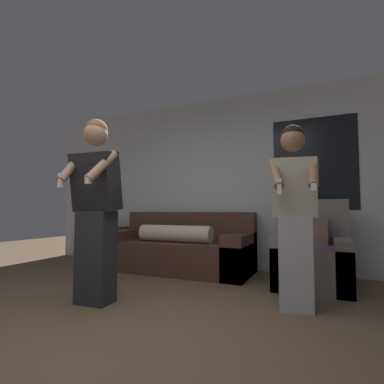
{
  "coord_description": "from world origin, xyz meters",
  "views": [
    {
      "loc": [
        1.42,
        -1.59,
        0.89
      ],
      "look_at": [
        0.26,
        1.01,
        1.07
      ],
      "focal_mm": 28.0,
      "sensor_mm": 36.0,
      "label": 1
    }
  ],
  "objects_px": {
    "armchair": "(312,257)",
    "person_right": "(294,213)",
    "side_table": "(112,232)",
    "person_left": "(96,207)",
    "couch": "(180,250)"
  },
  "relations": [
    {
      "from": "couch",
      "to": "armchair",
      "type": "relative_size",
      "value": 2.06
    },
    {
      "from": "side_table",
      "to": "armchair",
      "type": "bearing_deg",
      "value": -7.39
    },
    {
      "from": "armchair",
      "to": "side_table",
      "type": "xyz_separation_m",
      "value": [
        -3.29,
        0.43,
        0.16
      ]
    },
    {
      "from": "armchair",
      "to": "side_table",
      "type": "height_order",
      "value": "armchair"
    },
    {
      "from": "couch",
      "to": "person_right",
      "type": "bearing_deg",
      "value": -33.72
    },
    {
      "from": "couch",
      "to": "person_right",
      "type": "height_order",
      "value": "person_right"
    },
    {
      "from": "side_table",
      "to": "person_left",
      "type": "height_order",
      "value": "person_left"
    },
    {
      "from": "side_table",
      "to": "person_right",
      "type": "relative_size",
      "value": 0.45
    },
    {
      "from": "armchair",
      "to": "person_right",
      "type": "xyz_separation_m",
      "value": [
        -0.1,
        -0.95,
        0.53
      ]
    },
    {
      "from": "armchair",
      "to": "person_right",
      "type": "relative_size",
      "value": 0.61
    },
    {
      "from": "armchair",
      "to": "person_left",
      "type": "xyz_separation_m",
      "value": [
        -1.89,
        -1.55,
        0.58
      ]
    },
    {
      "from": "couch",
      "to": "armchair",
      "type": "distance_m",
      "value": 1.84
    },
    {
      "from": "person_left",
      "to": "armchair",
      "type": "bearing_deg",
      "value": 39.24
    },
    {
      "from": "couch",
      "to": "person_left",
      "type": "bearing_deg",
      "value": -92.0
    },
    {
      "from": "side_table",
      "to": "person_left",
      "type": "distance_m",
      "value": 2.45
    }
  ]
}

